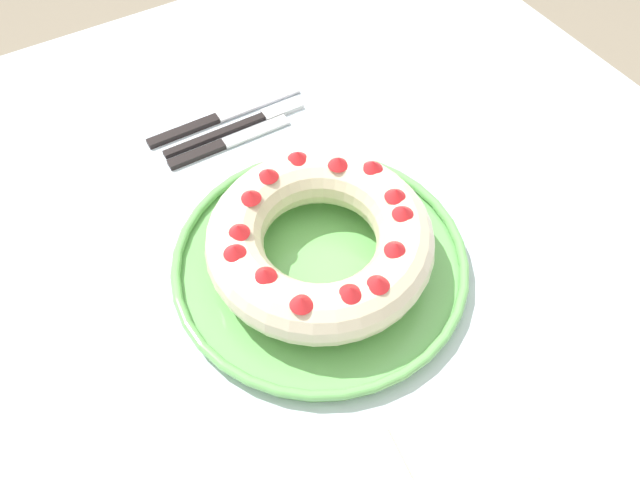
# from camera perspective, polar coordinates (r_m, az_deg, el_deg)

# --- Properties ---
(ground_plane) EXTENTS (8.00, 8.00, 0.00)m
(ground_plane) POSITION_cam_1_polar(r_m,az_deg,el_deg) (1.47, 0.14, -20.24)
(ground_plane) COLOR gray
(dining_table) EXTENTS (1.28, 1.22, 0.77)m
(dining_table) POSITION_cam_1_polar(r_m,az_deg,el_deg) (0.83, 0.23, -6.89)
(dining_table) COLOR silver
(dining_table) RESTS_ON ground_plane
(serving_dish) EXTENTS (0.36, 0.36, 0.02)m
(serving_dish) POSITION_cam_1_polar(r_m,az_deg,el_deg) (0.76, -0.00, -2.04)
(serving_dish) COLOR #6BB760
(serving_dish) RESTS_ON dining_table
(bundt_cake) EXTENTS (0.27, 0.27, 0.08)m
(bundt_cake) POSITION_cam_1_polar(r_m,az_deg,el_deg) (0.72, 0.00, 0.04)
(bundt_cake) COLOR beige
(bundt_cake) RESTS_ON serving_dish
(fork) EXTENTS (0.02, 0.22, 0.01)m
(fork) POSITION_cam_1_polar(r_m,az_deg,el_deg) (0.94, -6.86, 10.54)
(fork) COLOR black
(fork) RESTS_ON dining_table
(serving_knife) EXTENTS (0.02, 0.24, 0.01)m
(serving_knife) POSITION_cam_1_polar(r_m,az_deg,el_deg) (0.95, -9.56, 10.85)
(serving_knife) COLOR black
(serving_knife) RESTS_ON dining_table
(cake_knife) EXTENTS (0.02, 0.19, 0.01)m
(cake_knife) POSITION_cam_1_polar(r_m,az_deg,el_deg) (0.91, -8.97, 8.59)
(cake_knife) COLOR black
(cake_knife) RESTS_ON dining_table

